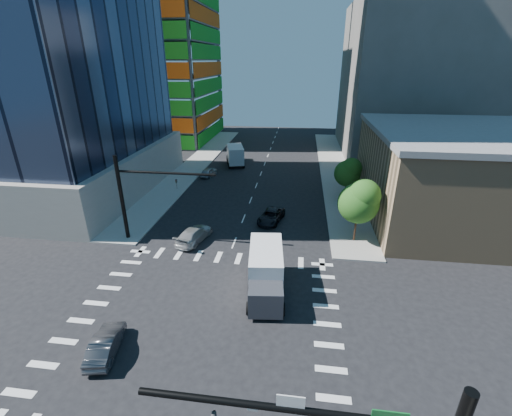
# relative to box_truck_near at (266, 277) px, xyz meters

# --- Properties ---
(ground) EXTENTS (160.00, 160.00, 0.00)m
(ground) POSITION_rel_box_truck_near_xyz_m (-4.16, -4.06, -1.57)
(ground) COLOR black
(ground) RESTS_ON ground
(road_markings) EXTENTS (20.00, 20.00, 0.01)m
(road_markings) POSITION_rel_box_truck_near_xyz_m (-4.16, -4.06, -1.57)
(road_markings) COLOR silver
(road_markings) RESTS_ON ground
(sidewalk_ne) EXTENTS (5.00, 60.00, 0.15)m
(sidewalk_ne) POSITION_rel_box_truck_near_xyz_m (8.34, 35.94, -1.50)
(sidewalk_ne) COLOR gray
(sidewalk_ne) RESTS_ON ground
(sidewalk_nw) EXTENTS (5.00, 60.00, 0.15)m
(sidewalk_nw) POSITION_rel_box_truck_near_xyz_m (-16.66, 35.94, -1.50)
(sidewalk_nw) COLOR gray
(sidewalk_nw) RESTS_ON ground
(construction_building) EXTENTS (25.16, 34.50, 70.60)m
(construction_building) POSITION_rel_box_truck_near_xyz_m (-31.58, 57.87, 23.04)
(construction_building) COLOR slate
(construction_building) RESTS_ON ground
(commercial_building) EXTENTS (20.50, 22.50, 10.60)m
(commercial_building) POSITION_rel_box_truck_near_xyz_m (20.84, 17.94, 3.74)
(commercial_building) COLOR #A3845F
(commercial_building) RESTS_ON ground
(bg_building_ne) EXTENTS (24.00, 30.00, 28.00)m
(bg_building_ne) POSITION_rel_box_truck_near_xyz_m (22.84, 50.94, 12.43)
(bg_building_ne) COLOR #5B5851
(bg_building_ne) RESTS_ON ground
(signal_mast_nw) EXTENTS (10.20, 0.40, 9.00)m
(signal_mast_nw) POSITION_rel_box_truck_near_xyz_m (-14.16, 7.44, 3.92)
(signal_mast_nw) COLOR black
(signal_mast_nw) RESTS_ON sidewalk_nw
(tree_south) EXTENTS (4.16, 4.16, 6.82)m
(tree_south) POSITION_rel_box_truck_near_xyz_m (8.47, 9.84, 3.12)
(tree_south) COLOR #382316
(tree_south) RESTS_ON sidewalk_ne
(tree_north) EXTENTS (3.54, 3.52, 5.78)m
(tree_north) POSITION_rel_box_truck_near_xyz_m (8.77, 21.84, 2.42)
(tree_north) COLOR #382316
(tree_north) RESTS_ON sidewalk_ne
(car_nb_far) EXTENTS (3.34, 5.34, 1.37)m
(car_nb_far) POSITION_rel_box_truck_near_xyz_m (-0.79, 13.63, -0.88)
(car_nb_far) COLOR black
(car_nb_far) RESTS_ON ground
(car_sb_near) EXTENTS (3.32, 5.63, 1.53)m
(car_sb_near) POSITION_rel_box_truck_near_xyz_m (-8.42, 7.84, -0.81)
(car_sb_near) COLOR #BABABA
(car_sb_near) RESTS_ON ground
(car_sb_mid) EXTENTS (2.28, 4.34, 1.41)m
(car_sb_mid) POSITION_rel_box_truck_near_xyz_m (-12.58, 29.54, -0.87)
(car_sb_mid) COLOR #B8BCC0
(car_sb_mid) RESTS_ON ground
(car_sb_cross) EXTENTS (2.26, 4.43, 1.39)m
(car_sb_cross) POSITION_rel_box_truck_near_xyz_m (-9.69, -7.55, -0.88)
(car_sb_cross) COLOR #46474B
(car_sb_cross) RESTS_ON ground
(box_truck_near) EXTENTS (3.56, 7.03, 3.55)m
(box_truck_near) POSITION_rel_box_truck_near_xyz_m (0.00, 0.00, 0.00)
(box_truck_near) COLOR black
(box_truck_near) RESTS_ON ground
(box_truck_far) EXTENTS (4.56, 7.22, 3.51)m
(box_truck_far) POSITION_rel_box_truck_near_xyz_m (-9.59, 37.21, -0.02)
(box_truck_far) COLOR black
(box_truck_far) RESTS_ON ground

